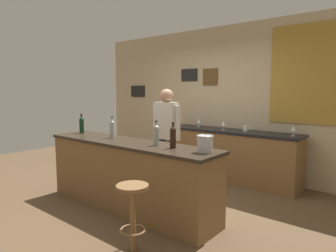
# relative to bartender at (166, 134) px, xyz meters

# --- Properties ---
(ground_plane) EXTENTS (10.00, 10.00, 0.00)m
(ground_plane) POSITION_rel_bartender_xyz_m (0.00, -0.41, -0.94)
(ground_plane) COLOR brown
(back_wall) EXTENTS (6.00, 0.09, 2.80)m
(back_wall) POSITION_rel_bartender_xyz_m (0.05, 1.61, 0.48)
(back_wall) COLOR tan
(back_wall) RESTS_ON ground_plane
(bar_counter) EXTENTS (2.70, 0.60, 0.92)m
(bar_counter) POSITION_rel_bartender_xyz_m (0.00, -0.81, -0.47)
(bar_counter) COLOR brown
(bar_counter) RESTS_ON ground_plane
(side_counter) EXTENTS (2.53, 0.56, 0.90)m
(side_counter) POSITION_rel_bartender_xyz_m (0.40, 1.24, -0.48)
(side_counter) COLOR brown
(side_counter) RESTS_ON ground_plane
(bartender) EXTENTS (0.52, 0.21, 1.62)m
(bartender) POSITION_rel_bartender_xyz_m (0.00, 0.00, 0.00)
(bartender) COLOR #384766
(bartender) RESTS_ON ground_plane
(bar_stool) EXTENTS (0.32, 0.32, 0.68)m
(bar_stool) POSITION_rel_bartender_xyz_m (0.85, -1.54, -0.48)
(bar_stool) COLOR brown
(bar_stool) RESTS_ON ground_plane
(wine_bottle_a) EXTENTS (0.07, 0.07, 0.31)m
(wine_bottle_a) POSITION_rel_bartender_xyz_m (-1.15, -0.73, 0.12)
(wine_bottle_a) COLOR black
(wine_bottle_a) RESTS_ON bar_counter
(wine_bottle_b) EXTENTS (0.07, 0.07, 0.31)m
(wine_bottle_b) POSITION_rel_bartender_xyz_m (-0.39, -0.74, 0.12)
(wine_bottle_b) COLOR #999E99
(wine_bottle_b) RESTS_ON bar_counter
(wine_bottle_c) EXTENTS (0.07, 0.07, 0.31)m
(wine_bottle_c) POSITION_rel_bartender_xyz_m (0.48, -0.77, 0.12)
(wine_bottle_c) COLOR #999E99
(wine_bottle_c) RESTS_ON bar_counter
(wine_bottle_d) EXTENTS (0.07, 0.07, 0.31)m
(wine_bottle_d) POSITION_rel_bartender_xyz_m (0.75, -0.78, 0.12)
(wine_bottle_d) COLOR black
(wine_bottle_d) RESTS_ON bar_counter
(ice_bucket) EXTENTS (0.19, 0.19, 0.19)m
(ice_bucket) POSITION_rel_bartender_xyz_m (1.18, -0.75, 0.08)
(ice_bucket) COLOR #B7BABF
(ice_bucket) RESTS_ON bar_counter
(wine_glass_a) EXTENTS (0.07, 0.07, 0.16)m
(wine_glass_a) POSITION_rel_bartender_xyz_m (-0.27, 1.30, 0.07)
(wine_glass_a) COLOR silver
(wine_glass_a) RESTS_ON side_counter
(wine_glass_b) EXTENTS (0.07, 0.07, 0.16)m
(wine_glass_b) POSITION_rel_bartender_xyz_m (0.33, 1.20, 0.07)
(wine_glass_b) COLOR silver
(wine_glass_b) RESTS_ON side_counter
(wine_glass_c) EXTENTS (0.07, 0.07, 0.16)m
(wine_glass_c) POSITION_rel_bartender_xyz_m (1.52, 1.23, 0.07)
(wine_glass_c) COLOR silver
(wine_glass_c) RESTS_ON side_counter
(coffee_mug) EXTENTS (0.13, 0.08, 0.09)m
(coffee_mug) POSITION_rel_bartender_xyz_m (0.70, 1.30, 0.01)
(coffee_mug) COLOR silver
(coffee_mug) RESTS_ON side_counter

